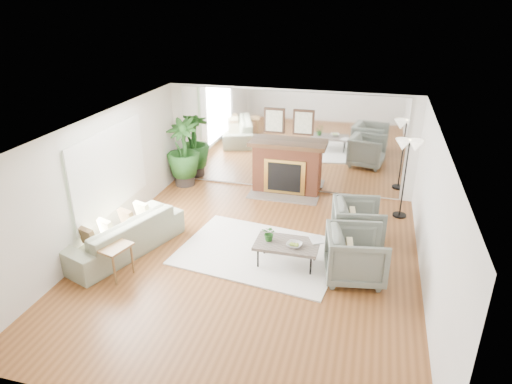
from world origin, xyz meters
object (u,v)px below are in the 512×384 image
(armchair_back, at_px, (358,223))
(side_table, at_px, (113,250))
(armchair_front, at_px, (356,255))
(floor_lamp, at_px, (408,152))
(coffee_table, at_px, (287,245))
(fireplace, at_px, (286,167))
(potted_ficus, at_px, (183,150))
(sofa, at_px, (122,234))

(armchair_back, bearing_deg, side_table, 109.90)
(armchair_front, distance_m, floor_lamp, 2.99)
(coffee_table, distance_m, floor_lamp, 3.46)
(fireplace, height_order, armchair_front, fireplace)
(potted_ficus, bearing_deg, floor_lamp, -5.11)
(fireplace, xyz_separation_m, potted_ficus, (-2.60, -0.16, 0.26))
(sofa, bearing_deg, fireplace, 164.27)
(armchair_front, distance_m, potted_ficus, 5.49)
(armchair_back, distance_m, armchair_front, 1.24)
(armchair_back, distance_m, side_table, 4.57)
(sofa, height_order, armchair_back, armchair_back)
(armchair_front, height_order, floor_lamp, floor_lamp)
(sofa, relative_size, potted_ficus, 1.41)
(coffee_table, height_order, armchair_front, armchair_front)
(fireplace, height_order, floor_lamp, fireplace)
(sofa, bearing_deg, side_table, 39.97)
(coffee_table, distance_m, sofa, 3.13)
(armchair_front, relative_size, side_table, 1.55)
(armchair_back, bearing_deg, floor_lamp, -40.15)
(potted_ficus, bearing_deg, sofa, -87.43)
(coffee_table, distance_m, armchair_front, 1.22)
(sofa, distance_m, potted_ficus, 3.40)
(side_table, relative_size, potted_ficus, 0.37)
(coffee_table, xyz_separation_m, floor_lamp, (2.03, 2.58, 1.08))
(side_table, bearing_deg, armchair_front, 13.77)
(fireplace, relative_size, floor_lamp, 1.17)
(side_table, bearing_deg, potted_ficus, 96.21)
(potted_ficus, relative_size, floor_lamp, 0.98)
(side_table, xyz_separation_m, floor_lamp, (4.85, 3.66, 1.00))
(floor_lamp, bearing_deg, sofa, -150.86)
(sofa, xyz_separation_m, armchair_back, (4.29, 1.44, 0.08))
(fireplace, distance_m, potted_ficus, 2.62)
(armchair_back, distance_m, potted_ficus, 4.86)
(fireplace, bearing_deg, armchair_front, -60.46)
(fireplace, xyz_separation_m, floor_lamp, (2.70, -0.63, 0.84))
(fireplace, bearing_deg, sofa, -124.96)
(potted_ficus, bearing_deg, side_table, -83.79)
(fireplace, height_order, side_table, fireplace)
(sofa, bearing_deg, floor_lamp, 138.37)
(coffee_table, xyz_separation_m, armchair_front, (1.21, -0.10, 0.04))
(fireplace, relative_size, armchair_back, 2.14)
(armchair_back, xyz_separation_m, side_table, (-3.99, -2.23, 0.07))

